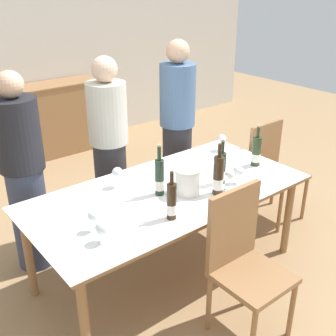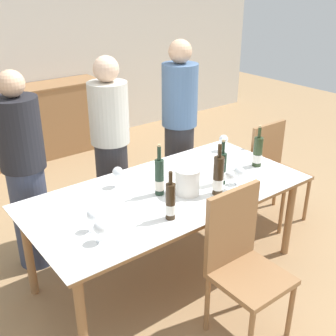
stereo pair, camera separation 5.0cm
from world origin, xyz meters
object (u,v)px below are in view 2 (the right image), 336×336
object	(u,v)px
wine_glass_0	(224,140)
wine_glass_4	(92,216)
sideboard_cabinet	(43,121)
wine_bottle_0	(222,169)
wine_bottle_2	(258,153)
wine_glass_3	(100,228)
wine_glass_1	(118,173)
ice_bucket	(187,180)
wine_bottle_3	(218,177)
wine_glass_2	(239,172)
chair_near_front	(241,257)
wine_glass_5	(230,176)
person_guest_left	(111,149)
person_guest_right	(179,129)
dining_table	(168,198)
wine_bottle_4	(170,202)
chair_right_end	(275,166)
person_host	(25,175)
wine_bottle_1	(159,178)

from	to	relation	value
wine_glass_0	wine_glass_4	world-z (taller)	wine_glass_0
sideboard_cabinet	wine_bottle_0	distance (m)	3.04
wine_bottle_2	wine_glass_3	size ratio (longest dim) A/B	2.50
wine_bottle_2	wine_glass_1	distance (m)	1.15
ice_bucket	wine_bottle_3	bearing A→B (deg)	-40.11
wine_bottle_2	wine_glass_2	world-z (taller)	wine_bottle_2
wine_glass_3	chair_near_front	xyz separation A→B (m)	(0.72, -0.46, -0.26)
wine_glass_4	chair_near_front	bearing A→B (deg)	-40.42
ice_bucket	wine_glass_5	xyz separation A→B (m)	(0.29, -0.14, -0.00)
wine_glass_3	wine_bottle_3	bearing A→B (deg)	0.88
wine_bottle_0	wine_glass_0	world-z (taller)	wine_bottle_0
wine_bottle_3	person_guest_left	world-z (taller)	person_guest_left
wine_bottle_2	person_guest_left	world-z (taller)	person_guest_left
wine_glass_2	wine_glass_5	world-z (taller)	wine_glass_5
ice_bucket	chair_near_front	distance (m)	0.67
wine_bottle_2	person_guest_right	distance (m)	0.88
sideboard_cabinet	person_guest_left	size ratio (longest dim) A/B	0.98
ice_bucket	wine_glass_1	size ratio (longest dim) A/B	1.24
wine_glass_0	wine_glass_1	distance (m)	1.10
dining_table	person_guest_right	xyz separation A→B (m)	(0.73, 0.77, 0.16)
wine_bottle_3	wine_bottle_4	world-z (taller)	wine_bottle_3
chair_right_end	wine_glass_4	bearing A→B (deg)	-173.85
ice_bucket	person_host	bearing A→B (deg)	133.97
wine_glass_2	wine_glass_5	xyz separation A→B (m)	(-0.11, -0.02, 0.01)
wine_bottle_2	wine_glass_3	world-z (taller)	wine_bottle_2
wine_bottle_1	wine_glass_3	bearing A→B (deg)	-156.92
wine_bottle_3	person_guest_right	size ratio (longest dim) A/B	0.23
wine_glass_5	wine_glass_1	bearing A→B (deg)	139.42
wine_glass_3	person_guest_right	size ratio (longest dim) A/B	0.08
wine_glass_1	person_host	size ratio (longest dim) A/B	0.10
wine_glass_3	wine_bottle_0	bearing A→B (deg)	6.24
wine_bottle_3	wine_glass_2	size ratio (longest dim) A/B	2.80
wine_glass_2	person_host	bearing A→B (deg)	141.42
wine_bottle_0	chair_right_end	size ratio (longest dim) A/B	0.39
sideboard_cabinet	wine_bottle_2	world-z (taller)	wine_bottle_2
dining_table	wine_glass_3	world-z (taller)	wine_glass_3
wine_glass_5	person_guest_left	world-z (taller)	person_guest_left
wine_bottle_2	wine_glass_2	xyz separation A→B (m)	(-0.36, -0.14, -0.02)
ice_bucket	wine_bottle_1	world-z (taller)	wine_bottle_1
wine_bottle_1	wine_glass_1	world-z (taller)	wine_bottle_1
wine_glass_5	dining_table	bearing A→B (deg)	145.78
sideboard_cabinet	wine_bottle_4	bearing A→B (deg)	-97.55
person_guest_left	dining_table	bearing A→B (deg)	-89.83
wine_bottle_0	wine_glass_5	xyz separation A→B (m)	(-0.02, -0.10, -0.02)
ice_bucket	wine_glass_5	distance (m)	0.32
wine_glass_2	wine_glass_4	bearing A→B (deg)	175.01
dining_table	wine_glass_5	world-z (taller)	wine_glass_5
sideboard_cabinet	dining_table	world-z (taller)	sideboard_cabinet
wine_bottle_3	wine_glass_5	bearing A→B (deg)	1.02
chair_near_front	person_host	xyz separation A→B (m)	(-0.78, 1.49, 0.23)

